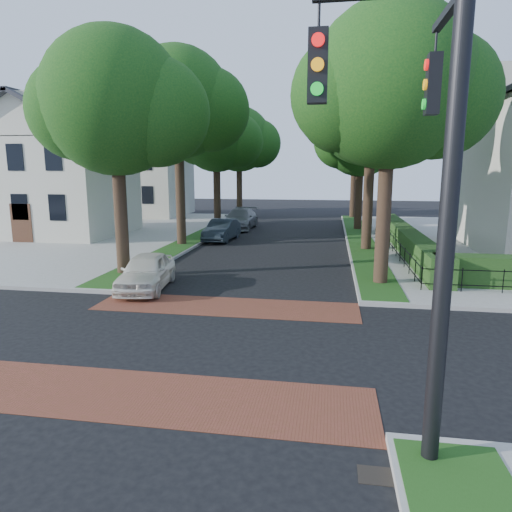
{
  "coord_description": "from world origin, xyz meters",
  "views": [
    {
      "loc": [
        3.44,
        -11.45,
        4.63
      ],
      "look_at": [
        0.87,
        4.24,
        1.6
      ],
      "focal_mm": 32.0,
      "sensor_mm": 36.0,
      "label": 1
    }
  ],
  "objects_px": {
    "traffic_signal": "(433,164)",
    "parked_car_rear": "(240,219)",
    "parked_car_front": "(146,271)",
    "parked_car_middle": "(222,230)"
  },
  "relations": [
    {
      "from": "parked_car_front",
      "to": "parked_car_middle",
      "type": "height_order",
      "value": "parked_car_front"
    },
    {
      "from": "parked_car_front",
      "to": "traffic_signal",
      "type": "bearing_deg",
      "value": -55.26
    },
    {
      "from": "parked_car_rear",
      "to": "parked_car_front",
      "type": "bearing_deg",
      "value": -89.6
    },
    {
      "from": "traffic_signal",
      "to": "parked_car_middle",
      "type": "height_order",
      "value": "traffic_signal"
    },
    {
      "from": "parked_car_front",
      "to": "parked_car_rear",
      "type": "xyz_separation_m",
      "value": [
        0.0,
        18.68,
        0.09
      ]
    },
    {
      "from": "traffic_signal",
      "to": "parked_car_rear",
      "type": "distance_m",
      "value": 29.61
    },
    {
      "from": "parked_car_middle",
      "to": "parked_car_rear",
      "type": "height_order",
      "value": "parked_car_rear"
    },
    {
      "from": "traffic_signal",
      "to": "parked_car_rear",
      "type": "height_order",
      "value": "traffic_signal"
    },
    {
      "from": "parked_car_front",
      "to": "parked_car_middle",
      "type": "xyz_separation_m",
      "value": [
        0.0,
        12.58,
        -0.0
      ]
    },
    {
      "from": "traffic_signal",
      "to": "parked_car_middle",
      "type": "distance_m",
      "value": 23.91
    }
  ]
}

